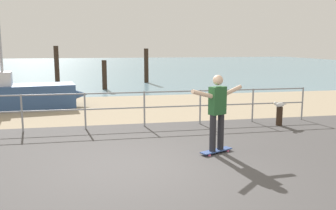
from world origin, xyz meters
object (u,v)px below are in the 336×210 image
Objects in this scene: sailboat at (18,95)px; skateboarder at (217,108)px; bollard_short at (279,117)px; seagull at (279,105)px; skateboard at (216,151)px.

sailboat is 8.67m from skateboarder.
bollard_short is 0.36m from seagull.
skateboarder is 2.94× the size of bollard_short.
sailboat is at bearing 151.13° from seagull.
seagull is (8.12, -4.48, 0.12)m from sailboat.
sailboat is at bearing 128.89° from skateboarder.
skateboard is 3.53m from bollard_short.
sailboat reaches higher than skateboard.
skateboard is at bearing -51.11° from sailboat.
skateboard is at bearing 45.00° from skateboarder.
skateboarder is (-0.00, -0.00, 0.95)m from skateboard.
seagull is (-0.02, -0.00, 0.36)m from bollard_short.
sailboat is 9.27m from seagull.
seagull is at bearing 40.10° from skateboard.
seagull is at bearing 40.10° from skateboarder.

